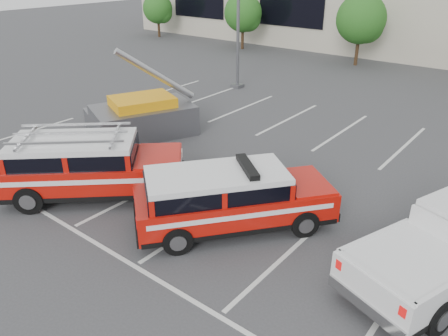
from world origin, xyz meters
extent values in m
plane|color=#3B3B3E|center=(0.00, 0.00, 0.00)|extent=(120.00, 120.00, 0.00)
cube|color=silver|center=(0.00, 4.50, 0.01)|extent=(23.00, 15.00, 0.01)
cylinder|color=#3F2B19|center=(-25.00, 22.00, 0.76)|extent=(0.24, 0.24, 1.51)
sphere|color=#1A5617|center=(-25.00, 22.00, 2.60)|extent=(2.77, 2.77, 2.77)
sphere|color=#1A5617|center=(-24.60, 22.20, 2.18)|extent=(1.85, 1.85, 1.85)
cylinder|color=#3F2B19|center=(-15.00, 22.00, 0.84)|extent=(0.24, 0.24, 1.67)
sphere|color=#1A5617|center=(-15.00, 22.00, 2.88)|extent=(3.07, 3.07, 3.07)
sphere|color=#1A5617|center=(-14.60, 22.20, 2.42)|extent=(2.05, 2.05, 2.05)
cylinder|color=#3F2B19|center=(-5.00, 22.00, 0.92)|extent=(0.24, 0.24, 1.84)
sphere|color=#1A5617|center=(-5.00, 22.00, 3.16)|extent=(3.37, 3.37, 3.37)
sphere|color=#1A5617|center=(-4.60, 22.20, 2.65)|extent=(2.24, 2.24, 2.24)
cube|color=#59595E|center=(-8.00, 12.00, 0.10)|extent=(0.60, 0.60, 0.20)
cube|color=#B11008|center=(0.82, 0.14, 0.75)|extent=(4.89, 5.46, 0.83)
cube|color=black|center=(0.52, -0.25, 1.38)|extent=(3.79, 4.13, 0.43)
cube|color=silver|center=(0.52, -0.25, 1.67)|extent=(3.71, 4.04, 0.16)
cube|color=black|center=(1.04, 0.41, 1.83)|extent=(1.31, 1.12, 0.15)
cube|color=#B11008|center=(-3.75, -1.15, 0.82)|extent=(5.49, 5.30, 0.90)
cube|color=black|center=(-4.15, -1.51, 1.51)|extent=(4.11, 4.01, 0.47)
cube|color=silver|center=(-4.15, -1.51, 1.83)|extent=(4.03, 3.92, 0.17)
cube|color=#A5A5A8|center=(-4.15, -1.51, 2.13)|extent=(3.88, 3.80, 0.06)
cube|color=#59595E|center=(-6.58, 3.46, 0.63)|extent=(3.95, 4.77, 1.26)
cube|color=orange|center=(-6.58, 3.46, 1.43)|extent=(2.68, 3.03, 0.46)
cylinder|color=#A5A5A8|center=(-6.31, 4.08, 2.51)|extent=(1.59, 3.17, 2.45)
cube|color=#59595E|center=(-8.81, 2.93, 0.40)|extent=(1.59, 1.71, 0.80)
camera|label=1|loc=(7.13, -8.25, 6.88)|focal=35.00mm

